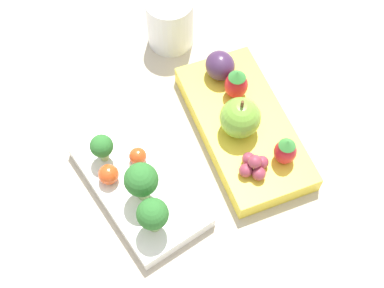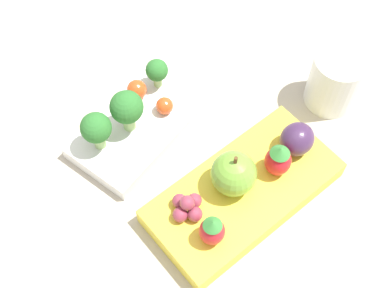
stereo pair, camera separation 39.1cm
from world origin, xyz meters
name	(u,v)px [view 1 (the left image)]	position (x,y,z in m)	size (l,w,h in m)	color
ground_plane	(189,158)	(0.00, 0.00, 0.00)	(4.00, 4.00, 0.00)	#BCB29E
bento_box_savoury	(139,185)	(-0.01, 0.08, 0.01)	(0.20, 0.12, 0.02)	white
bento_box_fruit	(242,124)	(0.00, -0.08, 0.01)	(0.24, 0.14, 0.03)	yellow
broccoli_floret_0	(153,215)	(-0.07, 0.09, 0.06)	(0.04, 0.04, 0.06)	#93B770
broccoli_floret_1	(102,147)	(0.04, 0.10, 0.05)	(0.03, 0.03, 0.04)	#93B770
broccoli_floret_2	(141,181)	(-0.03, 0.08, 0.06)	(0.04, 0.04, 0.06)	#93B770
cherry_tomato_0	(138,156)	(0.02, 0.06, 0.03)	(0.02, 0.02, 0.02)	#DB4C1E
cherry_tomato_1	(108,174)	(0.01, 0.11, 0.03)	(0.03, 0.03, 0.03)	#DB4C1E
apple	(240,118)	(-0.01, -0.07, 0.05)	(0.05, 0.05, 0.06)	#70A838
strawberry_0	(236,84)	(0.04, -0.09, 0.05)	(0.03, 0.03, 0.05)	red
strawberry_1	(286,151)	(-0.07, -0.10, 0.05)	(0.03, 0.03, 0.04)	red
plum	(220,65)	(0.08, -0.09, 0.05)	(0.04, 0.04, 0.04)	#42284C
grape_cluster	(254,165)	(-0.07, -0.05, 0.04)	(0.04, 0.04, 0.03)	#93384C
drinking_cup	(170,22)	(0.19, -0.07, 0.04)	(0.07, 0.07, 0.08)	silver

